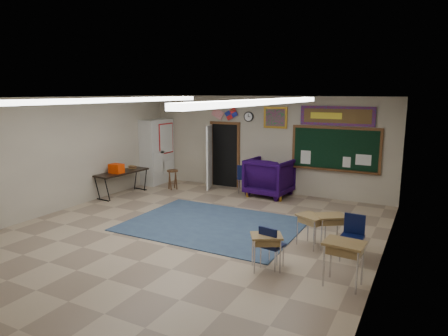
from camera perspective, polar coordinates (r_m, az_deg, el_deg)
The scene contains 24 objects.
floor at distance 9.07m, azimuth -5.25°, elevation -9.37°, with size 9.00×9.00×0.00m, color tan.
back_wall at distance 12.63m, azimuth 5.83°, elevation 3.39°, with size 8.00×0.04×3.00m, color #B2A790.
left_wall at distance 11.34m, azimuth -22.60°, elevation 1.76°, with size 0.04×9.00×3.00m, color #B2A790.
right_wall at distance 7.33m, azimuth 21.79°, elevation -2.78°, with size 0.04×9.00×3.00m, color #B2A790.
ceiling at distance 8.52m, azimuth -5.61°, elevation 9.93°, with size 8.00×9.00×0.04m, color silver.
area_rug at distance 9.62m, azimuth -1.62°, elevation -8.08°, with size 4.00×3.00×0.02m, color #354D65.
fluorescent_strips at distance 8.52m, azimuth -5.60°, elevation 9.53°, with size 3.86×6.00×0.10m, color white, non-canonical shape.
doorway at distance 13.19m, azimuth -0.51°, elevation 1.82°, with size 1.10×0.89×2.16m.
chalkboard at distance 11.96m, azimuth 15.58°, elevation 2.45°, with size 2.55×0.14×1.30m.
bulletin_board at distance 11.86m, azimuth 15.82°, elevation 7.17°, with size 2.10×0.05×0.55m.
framed_art_print at distance 12.39m, azimuth 7.35°, elevation 7.16°, with size 0.75×0.05×0.65m.
wall_clock at distance 12.73m, azimuth 3.53°, elevation 7.33°, with size 0.32×0.05×0.32m.
wall_flags at distance 13.07m, azimuth 0.06°, elevation 8.01°, with size 1.16×0.06×0.70m, color red, non-canonical shape.
storage_cabinet at distance 13.96m, azimuth -9.52°, elevation 2.34°, with size 0.59×1.25×2.20m.
wingback_armchair at distance 12.22m, azimuth 6.57°, elevation -1.26°, with size 1.23×1.27×1.16m, color #180431.
student_chair_reading at distance 12.44m, azimuth 3.20°, elevation -1.59°, with size 0.45×0.45×0.91m, color black, non-canonical shape.
student_chair_desk_a at distance 7.35m, azimuth 6.91°, elevation -11.05°, with size 0.40×0.40×0.79m, color black, non-canonical shape.
student_chair_desk_b at distance 7.93m, azimuth 17.78°, elevation -9.59°, with size 0.43×0.43×0.86m, color black, non-canonical shape.
student_desk_front_left at distance 8.43m, azimuth 12.34°, elevation -8.51°, with size 0.68×0.62×0.66m.
student_desk_front_right at distance 8.49m, azimuth 14.88°, elevation -8.43°, with size 0.71×0.67×0.68m.
student_desk_back_left at distance 7.26m, azimuth 6.04°, elevation -11.60°, with size 0.67×0.62×0.65m.
student_desk_back_right at distance 6.92m, azimuth 16.70°, elevation -12.65°, with size 0.66×0.51×0.75m.
folding_table at distance 12.63m, azimuth -14.35°, elevation -1.97°, with size 0.73×1.81×1.01m.
wooden_stool at distance 13.06m, azimuth -7.34°, elevation -1.62°, with size 0.36×0.36×0.63m.
Camera 1 is at (4.68, -7.12, 3.13)m, focal length 32.00 mm.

